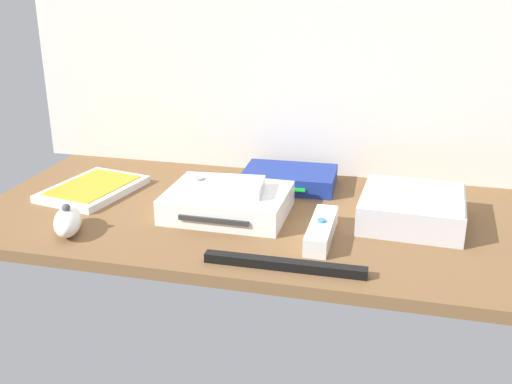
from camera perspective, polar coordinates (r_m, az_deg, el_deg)
ground_plane at (r=108.11cm, az=0.00°, el=-2.48°), size 100.00×48.00×2.00cm
back_wall at (r=123.75cm, az=2.86°, el=16.25°), size 110.00×1.20×64.00cm
game_console at (r=106.51cm, az=-2.71°, el=-1.01°), size 21.09×16.59×4.40cm
mini_computer at (r=106.14cm, az=14.53°, el=-1.51°), size 17.87×17.87×5.30cm
game_case at (r=121.33cm, az=-15.14°, el=0.31°), size 17.06×21.29×1.56cm
network_router at (r=120.12cm, az=3.18°, el=1.29°), size 18.36×12.80×3.40cm
remote_wand at (r=97.78cm, az=6.19°, el=-3.61°), size 3.64×14.81×3.40cm
remote_nunchuk at (r=103.96cm, az=-17.37°, el=-2.64°), size 8.23×10.92×5.10cm
remote_classic_pad at (r=105.21cm, az=-3.30°, el=0.57°), size 15.11×9.36×2.40cm
sensor_bar at (r=88.37cm, az=2.70°, el=-6.87°), size 24.01×1.97×1.40cm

